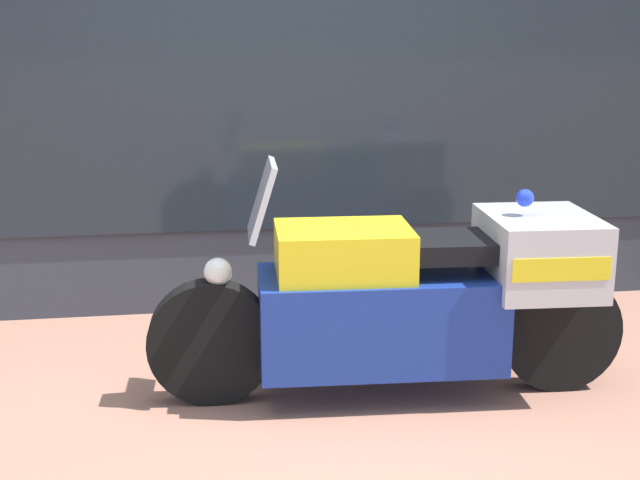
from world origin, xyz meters
TOP-DOWN VIEW (x-y plane):
  - ground_plane at (0.00, 0.00)m, footprint 60.00×60.00m
  - shop_building at (-0.46, 2.00)m, footprint 6.28×0.55m
  - window_display at (0.45, 2.03)m, footprint 4.79×0.30m
  - paramedic_motorcycle at (0.60, 0.33)m, footprint 2.43×0.68m

SIDE VIEW (x-z plane):
  - ground_plane at x=0.00m, z-range 0.00..0.00m
  - window_display at x=0.45m, z-range -0.51..1.43m
  - paramedic_motorcycle at x=0.60m, z-range -0.08..1.15m
  - shop_building at x=-0.46m, z-range 0.01..3.77m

